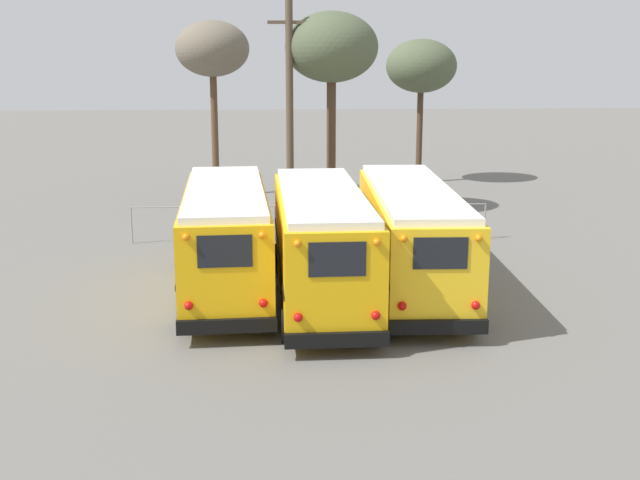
{
  "coord_description": "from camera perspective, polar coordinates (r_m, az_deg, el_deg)",
  "views": [
    {
      "loc": [
        -1.27,
        -23.47,
        7.12
      ],
      "look_at": [
        0.0,
        -0.27,
        1.67
      ],
      "focal_mm": 45.0,
      "sensor_mm": 36.0,
      "label": 1
    }
  ],
  "objects": [
    {
      "name": "school_bus_1",
      "position": [
        23.18,
        0.09,
        -0.15
      ],
      "size": [
        2.74,
        9.53,
        3.27
      ],
      "color": "#EAAA0F",
      "rests_on": "ground"
    },
    {
      "name": "bare_tree_0",
      "position": [
        44.9,
        7.22,
        12.12
      ],
      "size": [
        3.85,
        3.85,
        7.84
      ],
      "color": "#473323",
      "rests_on": "ground"
    },
    {
      "name": "school_bus_2",
      "position": [
        24.53,
        6.5,
        0.43
      ],
      "size": [
        2.76,
        10.25,
        3.18
      ],
      "color": "yellow",
      "rests_on": "ground"
    },
    {
      "name": "bare_tree_1",
      "position": [
        35.58,
        0.82,
        13.43
      ],
      "size": [
        4.05,
        4.05,
        8.86
      ],
      "color": "#473323",
      "rests_on": "ground"
    },
    {
      "name": "school_bus_0",
      "position": [
        24.1,
        -6.7,
        0.28
      ],
      "size": [
        3.0,
        9.47,
        3.24
      ],
      "color": "#EAAA0F",
      "rests_on": "ground"
    },
    {
      "name": "utility_pole",
      "position": [
        34.71,
        -2.17,
        9.48
      ],
      "size": [
        1.8,
        0.32,
        9.48
      ],
      "color": "brown",
      "rests_on": "ground"
    },
    {
      "name": "fence_line",
      "position": [
        30.75,
        -0.7,
        1.72
      ],
      "size": [
        13.67,
        0.06,
        1.42
      ],
      "color": "#939399",
      "rests_on": "ground"
    },
    {
      "name": "bare_tree_2",
      "position": [
        40.62,
        -7.66,
        13.23
      ],
      "size": [
        3.63,
        3.63,
        8.66
      ],
      "color": "brown",
      "rests_on": "ground"
    },
    {
      "name": "ground_plane",
      "position": [
        24.56,
        -0.03,
        -3.65
      ],
      "size": [
        160.0,
        160.0,
        0.0
      ],
      "primitive_type": "plane",
      "color": "#66635E"
    }
  ]
}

